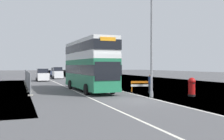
{
  "coord_description": "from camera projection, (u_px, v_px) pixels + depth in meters",
  "views": [
    {
      "loc": [
        -8.27,
        -17.56,
        2.59
      ],
      "look_at": [
        0.04,
        5.51,
        2.2
      ],
      "focal_mm": 41.38,
      "sensor_mm": 36.0,
      "label": 1
    }
  ],
  "objects": [
    {
      "name": "car_receding_far",
      "position": [
        55.0,
        73.0,
        58.9
      ],
      "size": [
        1.94,
        4.06,
        2.21
      ],
      "color": "navy",
      "rests_on": "ground"
    },
    {
      "name": "lamppost_foreground",
      "position": [
        152.0,
        50.0,
        21.08
      ],
      "size": [
        0.29,
        0.7,
        8.3
      ],
      "color": "gray",
      "rests_on": "ground"
    },
    {
      "name": "roadworks_barrier",
      "position": [
        140.0,
        85.0,
        24.94
      ],
      "size": [
        1.85,
        0.87,
        1.12
      ],
      "color": "orange",
      "rests_on": "ground"
    },
    {
      "name": "car_oncoming_near",
      "position": [
        43.0,
        75.0,
        44.19
      ],
      "size": [
        2.07,
        4.44,
        2.12
      ],
      "color": "silver",
      "rests_on": "ground"
    },
    {
      "name": "double_decker_bus",
      "position": [
        89.0,
        64.0,
        26.5
      ],
      "size": [
        3.1,
        11.04,
        5.19
      ],
      "color": "#1E6B47",
      "rests_on": "ground"
    },
    {
      "name": "pedestrian_at_kerb",
      "position": [
        150.0,
        84.0,
        24.45
      ],
      "size": [
        0.34,
        0.34,
        1.78
      ],
      "color": "#2D3342",
      "rests_on": "ground"
    },
    {
      "name": "ground",
      "position": [
        141.0,
        100.0,
        19.69
      ],
      "size": [
        140.0,
        280.0,
        0.1
      ],
      "color": "#4C4C4F"
    },
    {
      "name": "car_receding_mid",
      "position": [
        58.0,
        73.0,
        51.81
      ],
      "size": [
        1.99,
        3.84,
        2.34
      ],
      "color": "silver",
      "rests_on": "ground"
    },
    {
      "name": "red_pillar_postbox",
      "position": [
        192.0,
        86.0,
        21.88
      ],
      "size": [
        0.64,
        0.64,
        1.6
      ],
      "color": "black",
      "rests_on": "ground"
    },
    {
      "name": "construction_site_fence",
      "position": [
        27.0,
        79.0,
        31.81
      ],
      "size": [
        0.44,
        20.6,
        1.99
      ],
      "color": "#A8AAAD",
      "rests_on": "ground"
    }
  ]
}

